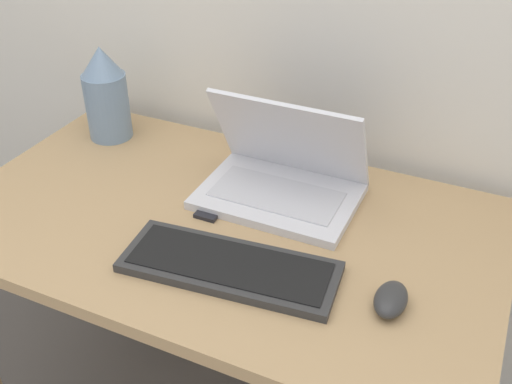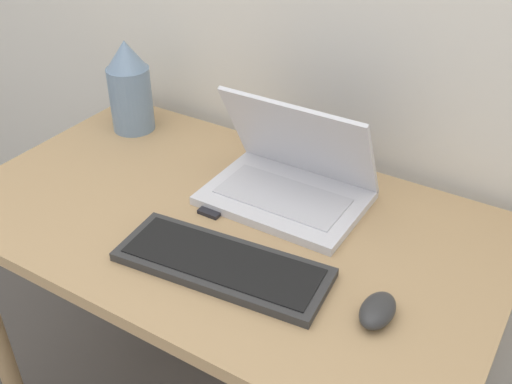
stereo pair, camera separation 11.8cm
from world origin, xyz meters
name	(u,v)px [view 2 (the right image)]	position (x,y,z in m)	size (l,w,h in m)	color
desk	(226,251)	(0.00, 0.34, 0.63)	(1.17, 0.68, 0.73)	tan
laptop	(290,177)	(0.08, 0.48, 0.78)	(0.34, 0.24, 0.24)	silver
keyboard	(222,264)	(0.09, 0.20, 0.74)	(0.43, 0.19, 0.02)	#2D2D2D
mouse	(378,310)	(0.39, 0.23, 0.75)	(0.06, 0.09, 0.04)	#2D2D2D
vase	(130,87)	(-0.44, 0.55, 0.85)	(0.11, 0.11, 0.24)	slate
mp3_player	(214,209)	(-0.03, 0.35, 0.73)	(0.05, 0.06, 0.01)	black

